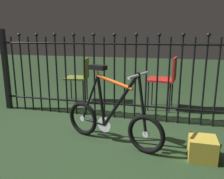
% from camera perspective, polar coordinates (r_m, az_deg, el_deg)
% --- Properties ---
extents(ground_plane, '(20.00, 20.00, 0.00)m').
position_cam_1_polar(ground_plane, '(2.82, -2.68, -11.89)').
color(ground_plane, '#22371E').
extents(iron_fence, '(3.75, 0.07, 1.29)m').
position_cam_1_polar(iron_fence, '(3.33, 0.12, 3.71)').
color(iron_fence, black).
rests_on(iron_fence, ground).
extents(bicycle, '(1.20, 0.52, 0.87)m').
position_cam_1_polar(bicycle, '(2.60, -0.13, -7.16)').
color(bicycle, black).
rests_on(bicycle, ground).
extents(chair_red, '(0.46, 0.46, 0.85)m').
position_cam_1_polar(chair_red, '(3.83, 13.12, 3.04)').
color(chair_red, black).
rests_on(chair_red, ground).
extents(chair_olive, '(0.44, 0.44, 0.80)m').
position_cam_1_polar(chair_olive, '(4.22, -7.73, 3.52)').
color(chair_olive, black).
rests_on(chair_olive, ground).
extents(display_crate, '(0.26, 0.26, 0.22)m').
position_cam_1_polar(display_crate, '(2.52, 21.22, -13.28)').
color(display_crate, '#B29933').
rests_on(display_crate, ground).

